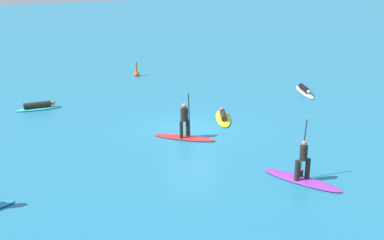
{
  "coord_description": "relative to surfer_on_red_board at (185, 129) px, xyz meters",
  "views": [
    {
      "loc": [
        -9.29,
        -22.15,
        8.69
      ],
      "look_at": [
        0.0,
        0.0,
        0.5
      ],
      "focal_mm": 48.79,
      "sensor_mm": 36.0,
      "label": 1
    }
  ],
  "objects": [
    {
      "name": "surfer_on_teal_board",
      "position": [
        -5.72,
        7.28,
        -0.3
      ],
      "size": [
        2.49,
        0.63,
        0.42
      ],
      "rotation": [
        0.0,
        0.0,
        6.28
      ],
      "color": "#33C6CC",
      "rests_on": "ground_plane"
    },
    {
      "name": "surfer_on_red_board",
      "position": [
        0.0,
        0.0,
        0.0
      ],
      "size": [
        2.75,
        2.39,
        2.2
      ],
      "rotation": [
        0.0,
        0.0,
        5.61
      ],
      "color": "red",
      "rests_on": "ground_plane"
    },
    {
      "name": "surfer_on_purple_board",
      "position": [
        2.43,
        -6.02,
        -0.13
      ],
      "size": [
        2.26,
        3.24,
        2.37
      ],
      "rotation": [
        0.0,
        0.0,
        2.08
      ],
      "color": "purple",
      "rests_on": "ground_plane"
    },
    {
      "name": "ground_plane",
      "position": [
        0.79,
        0.97,
        -0.46
      ],
      "size": [
        120.0,
        120.0,
        0.0
      ],
      "primitive_type": "plane",
      "color": "teal",
      "rests_on": "ground"
    },
    {
      "name": "surfer_on_yellow_board",
      "position": [
        2.9,
        1.84,
        -0.34
      ],
      "size": [
        1.72,
        2.91,
        0.4
      ],
      "rotation": [
        0.0,
        0.0,
        1.2
      ],
      "color": "yellow",
      "rests_on": "ground_plane"
    },
    {
      "name": "surfer_on_white_board",
      "position": [
        9.66,
        4.39,
        -0.31
      ],
      "size": [
        1.34,
        2.95,
        0.43
      ],
      "rotation": [
        0.0,
        0.0,
        4.43
      ],
      "color": "white",
      "rests_on": "ground_plane"
    },
    {
      "name": "marker_buoy",
      "position": [
        1.47,
        12.46,
        -0.28
      ],
      "size": [
        0.42,
        0.42,
        1.08
      ],
      "color": "#E55119",
      "rests_on": "ground_plane"
    }
  ]
}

